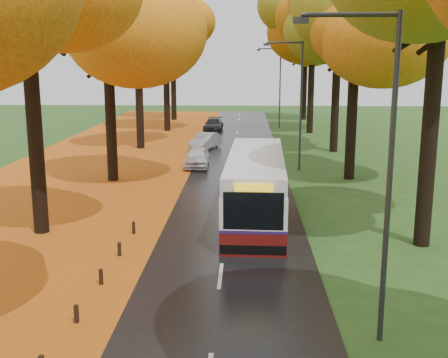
# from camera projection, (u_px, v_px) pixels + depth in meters

# --- Properties ---
(road) EXTENTS (6.50, 90.00, 0.04)m
(road) POSITION_uv_depth(u_px,v_px,m) (231.00, 187.00, 30.91)
(road) COLOR black
(road) RESTS_ON ground
(centre_line) EXTENTS (0.12, 90.00, 0.01)m
(centre_line) POSITION_uv_depth(u_px,v_px,m) (231.00, 186.00, 30.90)
(centre_line) COLOR silver
(centre_line) RESTS_ON road
(leaf_verge) EXTENTS (12.00, 90.00, 0.02)m
(leaf_verge) POSITION_uv_depth(u_px,v_px,m) (70.00, 186.00, 31.25)
(leaf_verge) COLOR #953F0D
(leaf_verge) RESTS_ON ground
(leaf_drift) EXTENTS (0.90, 90.00, 0.01)m
(leaf_drift) POSITION_uv_depth(u_px,v_px,m) (176.00, 186.00, 31.02)
(leaf_drift) COLOR orange
(leaf_drift) RESTS_ON road
(trees_left) EXTENTS (9.20, 74.00, 13.88)m
(trees_left) POSITION_uv_depth(u_px,v_px,m) (103.00, 11.00, 31.19)
(trees_left) COLOR black
(trees_left) RESTS_ON ground
(trees_right) EXTENTS (9.30, 74.20, 13.96)m
(trees_right) POSITION_uv_depth(u_px,v_px,m) (364.00, 7.00, 30.47)
(trees_right) COLOR black
(trees_right) RESTS_ON ground
(streetlamp_near) EXTENTS (2.45, 0.18, 8.00)m
(streetlamp_near) POSITION_uv_depth(u_px,v_px,m) (380.00, 155.00, 13.16)
(streetlamp_near) COLOR #333538
(streetlamp_near) RESTS_ON ground
(streetlamp_mid) EXTENTS (2.45, 0.18, 8.00)m
(streetlamp_mid) POSITION_uv_depth(u_px,v_px,m) (297.00, 95.00, 34.66)
(streetlamp_mid) COLOR #333538
(streetlamp_mid) RESTS_ON ground
(streetlamp_far) EXTENTS (2.45, 0.18, 8.00)m
(streetlamp_far) POSITION_uv_depth(u_px,v_px,m) (278.00, 81.00, 56.15)
(streetlamp_far) COLOR #333538
(streetlamp_far) RESTS_ON ground
(bus) EXTENTS (2.77, 10.70, 2.80)m
(bus) POSITION_uv_depth(u_px,v_px,m) (256.00, 184.00, 24.73)
(bus) COLOR #590F0E
(bus) RESTS_ON road
(car_white) EXTENTS (1.58, 3.76, 1.27)m
(car_white) POSITION_uv_depth(u_px,v_px,m) (197.00, 157.00, 36.34)
(car_white) COLOR silver
(car_white) RESTS_ON road
(car_silver) EXTENTS (2.41, 3.93, 1.22)m
(car_silver) POSITION_uv_depth(u_px,v_px,m) (205.00, 141.00, 43.72)
(car_silver) COLOR #989A9F
(car_silver) RESTS_ON road
(car_dark) EXTENTS (1.89, 4.26, 1.21)m
(car_dark) POSITION_uv_depth(u_px,v_px,m) (213.00, 125.00, 54.52)
(car_dark) COLOR black
(car_dark) RESTS_ON road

